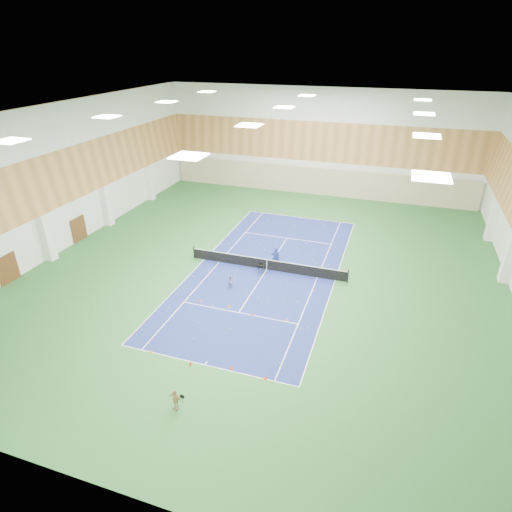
# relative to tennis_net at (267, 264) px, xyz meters

# --- Properties ---
(ground) EXTENTS (40.00, 40.00, 0.00)m
(ground) POSITION_rel_tennis_net_xyz_m (0.00, 0.00, -0.55)
(ground) COLOR #2A622C
(ground) RESTS_ON ground
(room_shell) EXTENTS (36.00, 40.00, 12.00)m
(room_shell) POSITION_rel_tennis_net_xyz_m (0.00, 0.00, 5.45)
(room_shell) COLOR white
(room_shell) RESTS_ON ground
(wood_cladding) EXTENTS (36.00, 40.00, 8.00)m
(wood_cladding) POSITION_rel_tennis_net_xyz_m (0.00, 0.00, 7.45)
(wood_cladding) COLOR #C58749
(wood_cladding) RESTS_ON room_shell
(ceiling_light_grid) EXTENTS (21.40, 25.40, 0.06)m
(ceiling_light_grid) POSITION_rel_tennis_net_xyz_m (0.00, 0.00, 11.37)
(ceiling_light_grid) COLOR white
(ceiling_light_grid) RESTS_ON room_shell
(court_surface) EXTENTS (10.97, 23.77, 0.01)m
(court_surface) POSITION_rel_tennis_net_xyz_m (0.00, 0.00, -0.55)
(court_surface) COLOR navy
(court_surface) RESTS_ON ground
(tennis_balls_scatter) EXTENTS (10.57, 22.77, 0.07)m
(tennis_balls_scatter) POSITION_rel_tennis_net_xyz_m (0.00, 0.00, -0.50)
(tennis_balls_scatter) COLOR #B5CC22
(tennis_balls_scatter) RESTS_ON ground
(tennis_net) EXTENTS (12.80, 0.10, 1.10)m
(tennis_net) POSITION_rel_tennis_net_xyz_m (0.00, 0.00, 0.00)
(tennis_net) COLOR black
(tennis_net) RESTS_ON ground
(back_curtain) EXTENTS (35.40, 0.16, 3.20)m
(back_curtain) POSITION_rel_tennis_net_xyz_m (0.00, 19.75, 1.05)
(back_curtain) COLOR #C6B793
(back_curtain) RESTS_ON ground
(door_left_a) EXTENTS (0.08, 1.80, 2.20)m
(door_left_a) POSITION_rel_tennis_net_xyz_m (-17.92, -8.00, 0.55)
(door_left_a) COLOR #593319
(door_left_a) RESTS_ON ground
(door_left_b) EXTENTS (0.08, 1.80, 2.20)m
(door_left_b) POSITION_rel_tennis_net_xyz_m (-17.92, 0.00, 0.55)
(door_left_b) COLOR #593319
(door_left_b) RESTS_ON ground
(coach) EXTENTS (0.78, 0.67, 1.82)m
(coach) POSITION_rel_tennis_net_xyz_m (0.54, 0.60, 0.36)
(coach) COLOR navy
(coach) RESTS_ON ground
(child_court) EXTENTS (0.68, 0.67, 1.10)m
(child_court) POSITION_rel_tennis_net_xyz_m (-1.69, -3.56, 0.00)
(child_court) COLOR gray
(child_court) RESTS_ON ground
(child_apron) EXTENTS (0.76, 0.40, 1.23)m
(child_apron) POSITION_rel_tennis_net_xyz_m (-0.03, -15.25, 0.07)
(child_apron) COLOR tan
(child_apron) RESTS_ON ground
(ball_cart) EXTENTS (0.55, 0.55, 0.82)m
(ball_cart) POSITION_rel_tennis_net_xyz_m (-0.28, -0.72, -0.14)
(ball_cart) COLOR black
(ball_cart) RESTS_ON ground
(cone_svc_a) EXTENTS (0.19, 0.19, 0.20)m
(cone_svc_a) POSITION_rel_tennis_net_xyz_m (-3.07, -5.95, -0.45)
(cone_svc_a) COLOR #FF510D
(cone_svc_a) RESTS_ON ground
(cone_svc_b) EXTENTS (0.21, 0.21, 0.23)m
(cone_svc_b) POSITION_rel_tennis_net_xyz_m (-0.88, -5.97, -0.43)
(cone_svc_b) COLOR orange
(cone_svc_b) RESTS_ON ground
(cone_svc_c) EXTENTS (0.21, 0.21, 0.23)m
(cone_svc_c) POSITION_rel_tennis_net_xyz_m (0.98, -6.39, -0.44)
(cone_svc_c) COLOR #FF430D
(cone_svc_c) RESTS_ON ground
(cone_svc_d) EXTENTS (0.22, 0.22, 0.24)m
(cone_svc_d) POSITION_rel_tennis_net_xyz_m (3.32, -6.21, -0.43)
(cone_svc_d) COLOR #F8590D
(cone_svc_d) RESTS_ON ground
(cone_base_a) EXTENTS (0.22, 0.22, 0.24)m
(cone_base_a) POSITION_rel_tennis_net_xyz_m (-3.49, -11.89, -0.43)
(cone_base_a) COLOR orange
(cone_base_a) RESTS_ON ground
(cone_base_b) EXTENTS (0.21, 0.21, 0.23)m
(cone_base_b) POSITION_rel_tennis_net_xyz_m (-0.76, -12.12, -0.43)
(cone_base_b) COLOR #D64F0B
(cone_base_b) RESTS_ON ground
(cone_base_c) EXTENTS (0.22, 0.22, 0.24)m
(cone_base_c) POSITION_rel_tennis_net_xyz_m (1.58, -11.71, -0.43)
(cone_base_c) COLOR #FA4C0D
(cone_base_c) RESTS_ON ground
(cone_base_d) EXTENTS (0.20, 0.20, 0.22)m
(cone_base_d) POSITION_rel_tennis_net_xyz_m (3.61, -11.85, -0.44)
(cone_base_d) COLOR #FF440D
(cone_base_d) RESTS_ON ground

